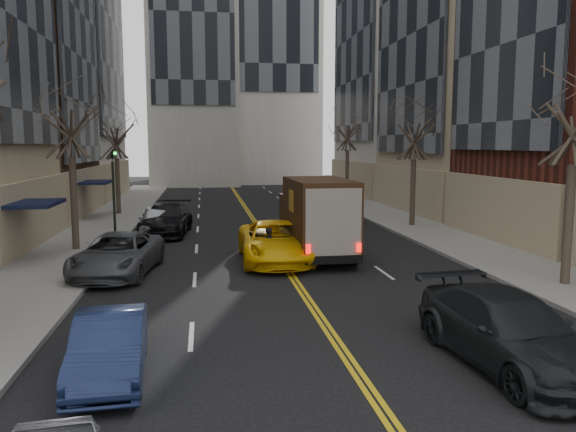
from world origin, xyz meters
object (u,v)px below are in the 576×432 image
Objects in this scene: ups_truck at (317,218)px; observer_sedan at (509,330)px; pedestrian at (270,247)px; taxi at (275,242)px.

observer_sedan is at bearing -82.40° from ups_truck.
observer_sedan is 11.43m from pedestrian.
pedestrian is at bearing -109.55° from taxi.
observer_sedan is 3.61× the size of pedestrian.
ups_truck is 4.03× the size of pedestrian.
ups_truck is 12.19m from observer_sedan.
taxi reaches higher than pedestrian.
pedestrian is at bearing 105.66° from observer_sedan.
ups_truck reaches higher than taxi.
observer_sedan is 0.94× the size of taxi.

